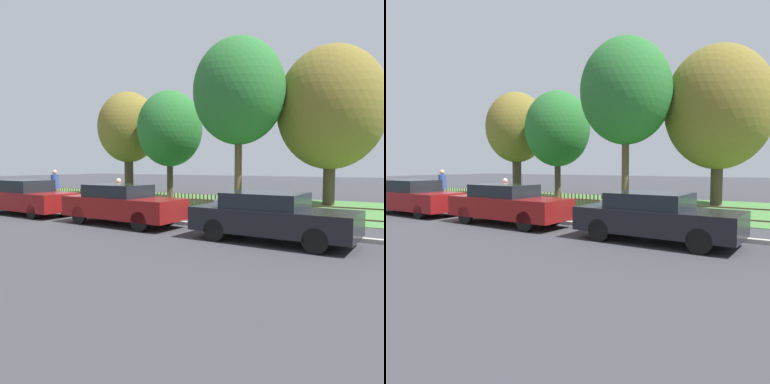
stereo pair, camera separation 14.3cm
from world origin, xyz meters
The scene contains 14 objects.
ground_plane centered at (0.00, 0.00, 0.00)m, with size 120.00×120.00×0.00m, color #38383D.
kerb_stone centered at (0.00, 0.10, 0.06)m, with size 40.38×0.20×0.12m, color #B2ADA3.
grass_strip centered at (0.00, 7.54, 0.01)m, with size 40.38×9.54×0.01m, color #477F3D.
park_fence centered at (0.00, 2.78, 0.44)m, with size 40.38×0.05×0.88m.
parked_car_black_saloon centered at (-3.04, -1.05, 0.73)m, with size 4.59×1.80×1.47m.
parked_car_navy_estate centered at (2.31, -1.05, 0.74)m, with size 4.60×1.77×1.42m.
parked_car_red_compact centered at (7.79, -1.16, 0.70)m, with size 4.45×1.86×1.35m.
covered_motorcycle centered at (5.43, 1.44, 0.63)m, with size 1.88×0.90×1.01m.
tree_nearest_kerb centered at (-6.92, 9.97, 4.80)m, with size 4.39×4.39×7.37m.
tree_behind_motorcycle centered at (-2.67, 9.10, 4.44)m, with size 4.22×4.22×6.89m.
tree_mid_park centered at (3.16, 6.89, 5.85)m, with size 4.71×4.71×8.58m.
tree_far_left centered at (7.16, 9.54, 5.05)m, with size 5.53×5.53×8.25m.
pedestrian_near_fence centered at (-4.58, 1.61, 1.06)m, with size 0.43×0.42×1.87m.
pedestrian_by_lamp centered at (0.20, 1.10, 0.87)m, with size 0.41×0.41×1.54m.
Camera 2 is at (11.36, -10.86, 2.09)m, focal length 35.00 mm.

